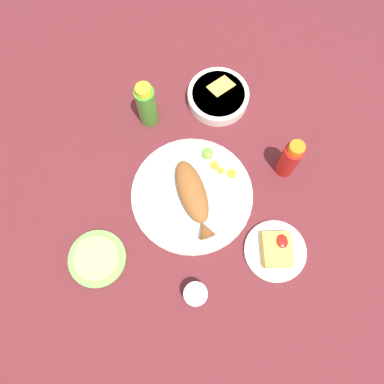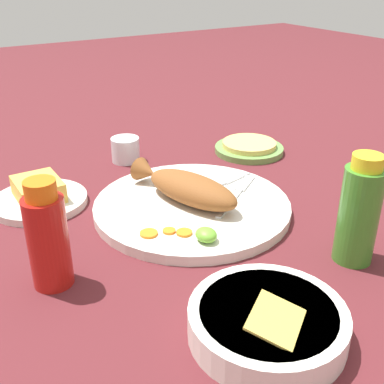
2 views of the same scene
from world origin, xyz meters
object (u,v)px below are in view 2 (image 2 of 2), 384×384
at_px(main_plate, 192,206).
at_px(fork_near, 221,184).
at_px(fried_fish, 187,187).
at_px(hot_sauce_bottle_green, 359,212).
at_px(tortilla_plate, 249,149).
at_px(side_plate_fries, 40,201).
at_px(salt_cup, 125,151).
at_px(fork_far, 238,192).
at_px(hot_sauce_bottle_red, 48,237).
at_px(guacamole_bowl, 268,321).

relative_size(main_plate, fork_near, 1.93).
bearing_deg(fried_fish, hot_sauce_bottle_green, 9.03).
height_order(main_plate, tortilla_plate, main_plate).
height_order(fork_near, side_plate_fries, fork_near).
xyz_separation_m(hot_sauce_bottle_green, salt_cup, (-0.54, -0.13, -0.06)).
bearing_deg(tortilla_plate, side_plate_fries, -89.44).
distance_m(fork_far, tortilla_plate, 0.26).
xyz_separation_m(side_plate_fries, tortilla_plate, (-0.00, 0.50, 0.00)).
bearing_deg(tortilla_plate, fork_far, -42.74).
bearing_deg(side_plate_fries, main_plate, 52.97).
relative_size(hot_sauce_bottle_red, hot_sauce_bottle_green, 0.93).
height_order(fried_fish, salt_cup, fried_fish).
xyz_separation_m(main_plate, fork_far, (0.02, 0.09, 0.01)).
bearing_deg(side_plate_fries, hot_sauce_bottle_green, 39.26).
xyz_separation_m(salt_cup, tortilla_plate, (0.11, 0.27, -0.02)).
height_order(side_plate_fries, tortilla_plate, same).
distance_m(fried_fish, hot_sauce_bottle_green, 0.30).
bearing_deg(main_plate, tortilla_plate, 123.20).
height_order(fork_far, hot_sauce_bottle_red, hot_sauce_bottle_red).
relative_size(hot_sauce_bottle_red, guacamole_bowl, 0.83).
bearing_deg(fork_far, hot_sauce_bottle_red, 154.84).
bearing_deg(fried_fish, hot_sauce_bottle_red, -88.31).
height_order(fried_fish, fork_near, fried_fish).
bearing_deg(hot_sauce_bottle_green, main_plate, -154.24).
xyz_separation_m(hot_sauce_bottle_red, hot_sauce_bottle_green, (0.18, 0.40, 0.01)).
relative_size(fork_near, tortilla_plate, 1.14).
bearing_deg(hot_sauce_bottle_green, fork_near, -172.15).
xyz_separation_m(main_plate, fork_near, (-0.03, 0.09, 0.01)).
relative_size(hot_sauce_bottle_red, salt_cup, 2.52).
bearing_deg(fork_near, tortilla_plate, 25.30).
relative_size(fork_near, hot_sauce_bottle_red, 1.15).
relative_size(main_plate, guacamole_bowl, 1.84).
relative_size(hot_sauce_bottle_green, tortilla_plate, 1.06).
xyz_separation_m(fried_fish, salt_cup, (-0.27, 0.00, -0.02)).
bearing_deg(fork_far, hot_sauce_bottle_green, -116.84).
distance_m(fried_fish, fork_near, 0.09).
height_order(fork_far, guacamole_bowl, guacamole_bowl).
xyz_separation_m(main_plate, hot_sauce_bottle_green, (0.26, 0.13, 0.07)).
xyz_separation_m(fork_far, hot_sauce_bottle_red, (0.06, -0.37, 0.05)).
bearing_deg(fried_fish, fork_far, 57.51).
bearing_deg(salt_cup, fork_near, 19.09).
bearing_deg(hot_sauce_bottle_red, hot_sauce_bottle_green, 65.77).
height_order(main_plate, salt_cup, salt_cup).
height_order(hot_sauce_bottle_green, side_plate_fries, hot_sauce_bottle_green).
bearing_deg(guacamole_bowl, hot_sauce_bottle_red, -142.46).
distance_m(fork_far, side_plate_fries, 0.37).
distance_m(fried_fish, fork_far, 0.10).
bearing_deg(hot_sauce_bottle_green, fork_far, -172.18).
distance_m(main_plate, salt_cup, 0.28).
distance_m(fork_far, hot_sauce_bottle_red, 0.38).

